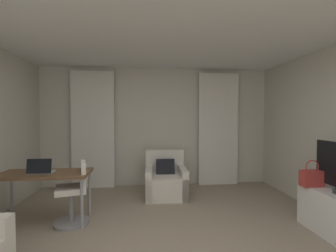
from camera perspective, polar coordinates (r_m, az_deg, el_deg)
name	(u,v)px	position (r m, az deg, el deg)	size (l,w,h in m)	color
wall_window	(157,127)	(5.49, -2.60, -0.22)	(5.12, 0.06, 2.60)	beige
ceiling	(173,5)	(2.71, 1.27, 26.26)	(5.12, 6.12, 0.06)	white
curtain_left_panel	(93,130)	(5.47, -17.07, -0.84)	(0.90, 0.06, 2.50)	silver
curtain_right_panel	(218,129)	(5.61, 11.63, -0.72)	(0.90, 0.06, 2.50)	silver
armchair	(166,181)	(4.84, -0.56, -12.75)	(0.79, 0.82, 0.85)	silver
desk	(45,177)	(3.97, -26.82, -10.62)	(1.24, 0.58, 0.73)	brown
desk_chair	(74,196)	(3.86, -21.04, -15.07)	(0.49, 0.49, 0.88)	gray
laptop	(41,170)	(3.91, -27.45, -9.12)	(0.33, 0.26, 0.22)	#ADADB2
handbag_primary	(312,178)	(4.00, 30.51, -10.32)	(0.30, 0.14, 0.37)	#B73833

